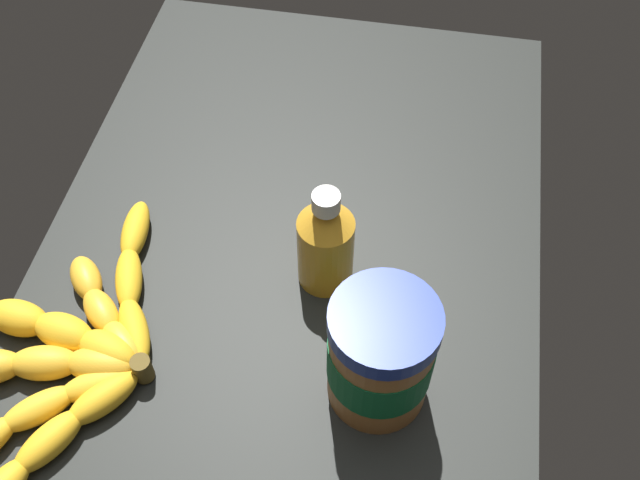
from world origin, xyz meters
The scene contains 4 objects.
ground_plane centered at (0.00, 0.00, -1.93)cm, with size 97.03×56.04×3.86cm, color black.
banana_bunch centered at (12.01, -18.49, 1.64)cm, with size 39.02×20.04×3.78cm.
peanut_butter_jar centered at (9.31, 11.99, 6.86)cm, with size 10.06×10.06×13.88cm.
honey_bottle centered at (-3.10, 4.64, 6.08)cm, with size 6.01×6.01×13.62cm.
Camera 1 is at (41.92, 12.27, 67.76)cm, focal length 41.46 mm.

